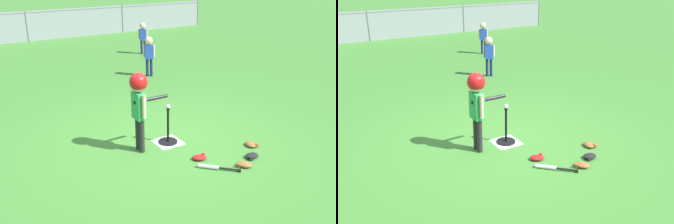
% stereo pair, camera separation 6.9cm
% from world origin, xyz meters
% --- Properties ---
extents(ground_plane, '(60.00, 60.00, 0.00)m').
position_xyz_m(ground_plane, '(0.00, 0.00, 0.00)').
color(ground_plane, '#3D7A2D').
extents(home_plate, '(0.44, 0.44, 0.01)m').
position_xyz_m(home_plate, '(0.06, -0.04, 0.00)').
color(home_plate, white).
rests_on(home_plate, ground_plane).
extents(batting_tee, '(0.32, 0.32, 0.61)m').
position_xyz_m(batting_tee, '(0.06, -0.04, 0.09)').
color(batting_tee, black).
rests_on(batting_tee, ground_plane).
extents(baseball_on_tee, '(0.07, 0.07, 0.07)m').
position_xyz_m(baseball_on_tee, '(0.06, -0.04, 0.65)').
color(baseball_on_tee, white).
rests_on(baseball_on_tee, batting_tee).
extents(batter_child, '(0.65, 0.37, 1.29)m').
position_xyz_m(batter_child, '(-0.47, -0.06, 0.92)').
color(batter_child, '#262626').
rests_on(batter_child, ground_plane).
extents(fielder_deep_center, '(0.28, 0.20, 1.03)m').
position_xyz_m(fielder_deep_center, '(2.79, 6.06, 0.66)').
color(fielder_deep_center, '#191E4C').
rests_on(fielder_deep_center, ground_plane).
extents(fielder_near_right, '(0.29, 0.21, 1.06)m').
position_xyz_m(fielder_near_right, '(1.70, 3.62, 0.68)').
color(fielder_near_right, '#191E4C').
rests_on(fielder_near_right, ground_plane).
extents(spare_bat_silver, '(0.48, 0.47, 0.06)m').
position_xyz_m(spare_bat_silver, '(0.16, -1.14, 0.03)').
color(spare_bat_silver, silver).
rests_on(spare_bat_silver, ground_plane).
extents(glove_by_plate, '(0.27, 0.24, 0.07)m').
position_xyz_m(glove_by_plate, '(0.16, -0.80, 0.04)').
color(glove_by_plate, '#B21919').
rests_on(glove_by_plate, ground_plane).
extents(glove_near_bats, '(0.21, 0.25, 0.07)m').
position_xyz_m(glove_near_bats, '(1.15, -0.88, 0.04)').
color(glove_near_bats, brown).
rests_on(glove_near_bats, ground_plane).
extents(glove_tossed_aside, '(0.24, 0.18, 0.07)m').
position_xyz_m(glove_tossed_aside, '(0.89, -1.18, 0.04)').
color(glove_tossed_aside, black).
rests_on(glove_tossed_aside, ground_plane).
extents(glove_outfield_drop, '(0.25, 0.27, 0.07)m').
position_xyz_m(glove_outfield_drop, '(0.60, -1.32, 0.04)').
color(glove_outfield_drop, brown).
rests_on(glove_outfield_drop, ground_plane).
extents(outfield_fence, '(16.06, 0.06, 1.15)m').
position_xyz_m(outfield_fence, '(0.00, 10.25, 0.62)').
color(outfield_fence, slate).
rests_on(outfield_fence, ground_plane).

